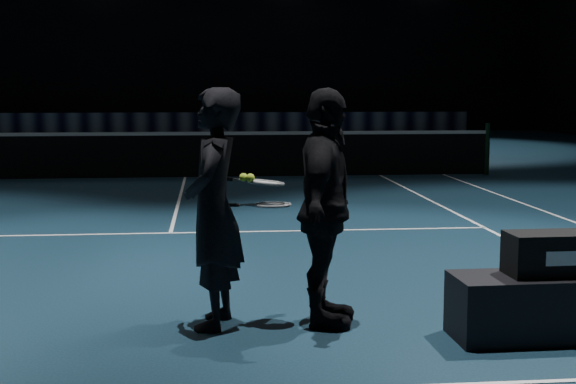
{
  "coord_description": "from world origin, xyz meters",
  "views": [
    {
      "loc": [
        0.5,
        -16.53,
        1.82
      ],
      "look_at": [
        1.1,
        -10.5,
        1.04
      ],
      "focal_mm": 50.0,
      "sensor_mm": 36.0,
      "label": 1
    }
  ],
  "objects_px": {
    "racket_upper": "(266,183)",
    "tennis_balls": "(247,176)",
    "player_bench": "(558,306)",
    "player_b": "(325,208)",
    "racket_bag": "(560,254)",
    "player_a": "(214,209)",
    "racket_lower": "(273,205)"
  },
  "relations": [
    {
      "from": "player_a",
      "to": "player_bench",
      "type": "bearing_deg",
      "value": 88.91
    },
    {
      "from": "player_a",
      "to": "tennis_balls",
      "type": "bearing_deg",
      "value": 98.66
    },
    {
      "from": "racket_bag",
      "to": "tennis_balls",
      "type": "bearing_deg",
      "value": 165.91
    },
    {
      "from": "player_bench",
      "to": "racket_bag",
      "type": "bearing_deg",
      "value": 0.0
    },
    {
      "from": "racket_bag",
      "to": "player_b",
      "type": "xyz_separation_m",
      "value": [
        -1.67,
        0.48,
        0.29
      ]
    },
    {
      "from": "racket_bag",
      "to": "tennis_balls",
      "type": "relative_size",
      "value": 6.54
    },
    {
      "from": "player_a",
      "to": "racket_upper",
      "type": "relative_size",
      "value": 2.7
    },
    {
      "from": "player_bench",
      "to": "player_a",
      "type": "height_order",
      "value": "player_a"
    },
    {
      "from": "racket_bag",
      "to": "racket_lower",
      "type": "distance_m",
      "value": 2.15
    },
    {
      "from": "racket_bag",
      "to": "tennis_balls",
      "type": "distance_m",
      "value": 2.38
    },
    {
      "from": "player_b",
      "to": "racket_lower",
      "type": "bearing_deg",
      "value": 101.62
    },
    {
      "from": "player_bench",
      "to": "player_b",
      "type": "relative_size",
      "value": 0.86
    },
    {
      "from": "racket_bag",
      "to": "racket_lower",
      "type": "xyz_separation_m",
      "value": [
        -2.07,
        0.5,
        0.32
      ]
    },
    {
      "from": "player_a",
      "to": "player_b",
      "type": "xyz_separation_m",
      "value": [
        0.85,
        -0.05,
        0.0
      ]
    },
    {
      "from": "racket_bag",
      "to": "player_a",
      "type": "height_order",
      "value": "player_a"
    },
    {
      "from": "player_bench",
      "to": "tennis_balls",
      "type": "relative_size",
      "value": 13.09
    },
    {
      "from": "player_bench",
      "to": "player_b",
      "type": "distance_m",
      "value": 1.87
    },
    {
      "from": "racket_bag",
      "to": "player_a",
      "type": "xyz_separation_m",
      "value": [
        -2.52,
        0.53,
        0.29
      ]
    },
    {
      "from": "player_a",
      "to": "racket_upper",
      "type": "distance_m",
      "value": 0.45
    },
    {
      "from": "tennis_balls",
      "to": "player_bench",
      "type": "bearing_deg",
      "value": -12.91
    },
    {
      "from": "racket_bag",
      "to": "racket_lower",
      "type": "height_order",
      "value": "racket_lower"
    },
    {
      "from": "racket_lower",
      "to": "player_a",
      "type": "bearing_deg",
      "value": 180.0
    },
    {
      "from": "racket_bag",
      "to": "player_a",
      "type": "bearing_deg",
      "value": 166.98
    },
    {
      "from": "racket_bag",
      "to": "racket_lower",
      "type": "relative_size",
      "value": 1.15
    },
    {
      "from": "racket_bag",
      "to": "racket_upper",
      "type": "xyz_separation_m",
      "value": [
        -2.12,
        0.55,
        0.48
      ]
    },
    {
      "from": "player_bench",
      "to": "racket_upper",
      "type": "height_order",
      "value": "racket_upper"
    },
    {
      "from": "racket_upper",
      "to": "tennis_balls",
      "type": "relative_size",
      "value": 5.67
    },
    {
      "from": "player_bench",
      "to": "player_a",
      "type": "xyz_separation_m",
      "value": [
        -2.52,
        0.53,
        0.68
      ]
    },
    {
      "from": "player_b",
      "to": "racket_upper",
      "type": "height_order",
      "value": "player_b"
    },
    {
      "from": "player_b",
      "to": "tennis_balls",
      "type": "height_order",
      "value": "player_b"
    },
    {
      "from": "racket_bag",
      "to": "player_b",
      "type": "relative_size",
      "value": 0.43
    },
    {
      "from": "racket_upper",
      "to": "racket_bag",
      "type": "bearing_deg",
      "value": -15.24
    }
  ]
}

